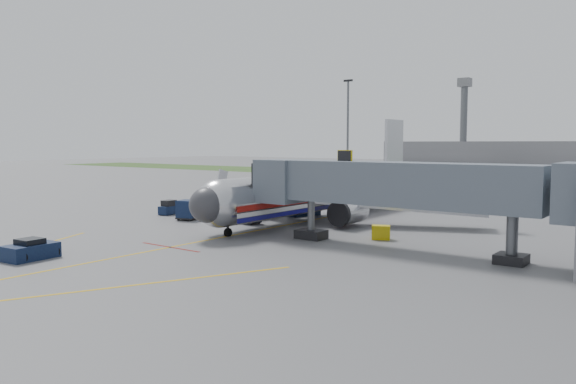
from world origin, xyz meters
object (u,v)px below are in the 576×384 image
Objects in this scene: airliner at (321,192)px; belt_loader at (305,211)px; ramp_worker at (242,212)px; pushback_tug at (30,250)px; baggage_tug at (169,208)px.

airliner is 8.54× the size of belt_loader.
ramp_worker is at bearing -110.59° from belt_loader.
baggage_tug is (-10.29, 20.41, 0.11)m from pushback_tug.
pushback_tug is at bearing -63.25° from baggage_tug.
airliner is at bearing -8.97° from ramp_worker.
belt_loader is (1.51, 28.17, -0.06)m from pushback_tug.
belt_loader is (11.80, 7.76, -0.17)m from baggage_tug.
baggage_tug is 1.35× the size of ramp_worker.
pushback_tug is 22.86m from baggage_tug.
baggage_tug is 14.13m from belt_loader.
pushback_tug is 1.99× the size of ramp_worker.
ramp_worker is (9.26, 1.02, 0.18)m from baggage_tug.
baggage_tug is (-14.29, -6.97, -1.98)m from airliner.
ramp_worker is at bearing 92.74° from pushback_tug.
ramp_worker reaches higher than pushback_tug.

